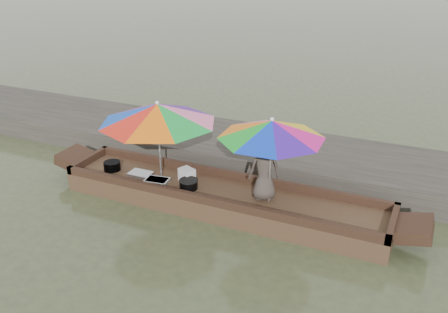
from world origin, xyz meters
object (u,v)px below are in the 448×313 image
at_px(boat_hull, 222,199).
at_px(cooking_pot, 112,166).
at_px(charcoal_grill, 189,185).
at_px(vendor, 264,170).
at_px(supply_bag, 187,175).
at_px(umbrella_stern, 270,161).
at_px(tray_crayfish, 157,181).
at_px(umbrella_bow, 159,141).
at_px(tray_scallop, 141,174).

distance_m(boat_hull, cooking_pot, 2.39).
height_order(charcoal_grill, vendor, vendor).
bearing_deg(boat_hull, supply_bag, 173.00).
bearing_deg(umbrella_stern, vendor, 155.57).
height_order(charcoal_grill, umbrella_stern, umbrella_stern).
xyz_separation_m(boat_hull, tray_crayfish, (-1.24, -0.23, 0.22)).
height_order(boat_hull, vendor, vendor).
distance_m(charcoal_grill, supply_bag, 0.31).
height_order(charcoal_grill, umbrella_bow, umbrella_bow).
bearing_deg(supply_bag, tray_scallop, -170.93).
xyz_separation_m(charcoal_grill, supply_bag, (-0.17, 0.25, 0.05)).
relative_size(boat_hull, vendor, 5.51).
bearing_deg(cooking_pot, charcoal_grill, -2.70).
distance_m(supply_bag, umbrella_bow, 0.83).
bearing_deg(cooking_pot, boat_hull, 1.75).
relative_size(tray_crayfish, charcoal_grill, 1.34).
distance_m(boat_hull, umbrella_bow, 1.60).
bearing_deg(tray_crayfish, charcoal_grill, 6.75).
distance_m(supply_bag, vendor, 1.62).
bearing_deg(umbrella_bow, umbrella_stern, 0.00).
xyz_separation_m(tray_scallop, supply_bag, (0.95, 0.15, 0.10)).
relative_size(charcoal_grill, supply_bag, 1.19).
height_order(tray_crayfish, charcoal_grill, charcoal_grill).
height_order(supply_bag, umbrella_bow, umbrella_bow).
height_order(boat_hull, umbrella_stern, umbrella_stern).
distance_m(boat_hull, tray_scallop, 1.73).
relative_size(cooking_pot, supply_bag, 1.18).
relative_size(supply_bag, umbrella_stern, 0.15).
distance_m(tray_crayfish, charcoal_grill, 0.64).
relative_size(charcoal_grill, vendor, 0.30).
bearing_deg(boat_hull, cooking_pot, -178.25).
distance_m(cooking_pot, charcoal_grill, 1.77).
height_order(tray_crayfish, supply_bag, supply_bag).
xyz_separation_m(cooking_pot, tray_crayfish, (1.14, -0.16, -0.04)).
height_order(cooking_pot, vendor, vendor).
distance_m(cooking_pot, tray_scallop, 0.66).
relative_size(boat_hull, cooking_pot, 18.54).
relative_size(tray_scallop, charcoal_grill, 1.34).
relative_size(umbrella_bow, umbrella_stern, 1.20).
relative_size(boat_hull, supply_bag, 21.87).
height_order(charcoal_grill, supply_bag, supply_bag).
distance_m(cooking_pot, supply_bag, 1.61).
distance_m(boat_hull, tray_crayfish, 1.28).
height_order(cooking_pot, tray_scallop, cooking_pot).
distance_m(vendor, umbrella_stern, 0.25).
bearing_deg(cooking_pot, umbrella_bow, 3.81).
bearing_deg(tray_scallop, charcoal_grill, -5.08).
relative_size(charcoal_grill, umbrella_stern, 0.18).
bearing_deg(cooking_pot, vendor, 2.29).
height_order(supply_bag, umbrella_stern, umbrella_stern).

